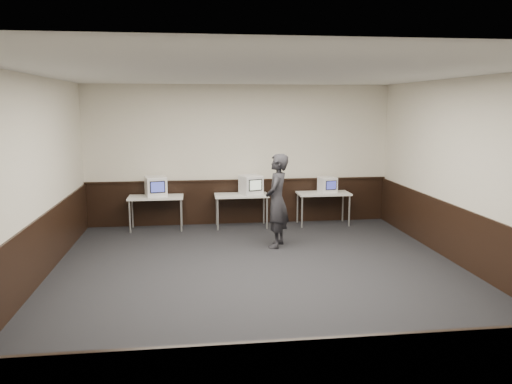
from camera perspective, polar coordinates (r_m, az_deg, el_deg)
floor at (r=7.98m, az=0.91°, el=-10.16°), size 8.00×8.00×0.00m
ceiling at (r=7.51m, az=0.98°, el=13.43°), size 8.00×8.00×0.00m
back_wall at (r=11.52m, az=-1.90°, el=4.24°), size 7.00×0.00×7.00m
front_wall at (r=3.76m, az=9.76°, el=-7.87°), size 7.00×0.00×7.00m
left_wall at (r=7.89m, az=-25.11°, el=0.67°), size 0.00×8.00×8.00m
right_wall at (r=8.79m, az=24.17°, el=1.60°), size 0.00×8.00×8.00m
wainscot_back at (r=11.66m, az=-1.86°, el=-1.16°), size 6.98×0.04×1.00m
wainscot_left at (r=8.11m, az=-24.41°, el=-7.02°), size 0.04×7.98×1.00m
wainscot_right at (r=8.99m, az=23.56°, el=-5.36°), size 0.04×7.98×1.00m
wainscot_rail at (r=11.56m, az=-1.87°, el=1.35°), size 6.98×0.06×0.04m
desk_left at (r=11.24m, az=-11.37°, el=-0.84°), size 1.20×0.60×0.75m
desk_center at (r=11.26m, az=-1.69°, el=-0.63°), size 1.20×0.60×0.75m
desk_right at (r=11.60m, az=7.70°, el=-0.41°), size 1.20×0.60×0.75m
emac_left at (r=11.21m, az=-11.38°, el=0.63°), size 0.53×0.55×0.44m
emac_center at (r=11.25m, az=-0.58°, el=0.85°), size 0.56×0.57×0.43m
emac_right at (r=11.59m, az=8.17°, el=0.83°), size 0.42×0.43×0.36m
person at (r=9.65m, az=2.41°, el=-1.02°), size 0.65×0.78×1.82m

